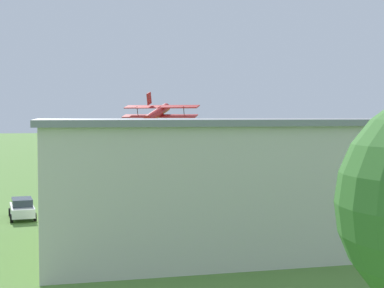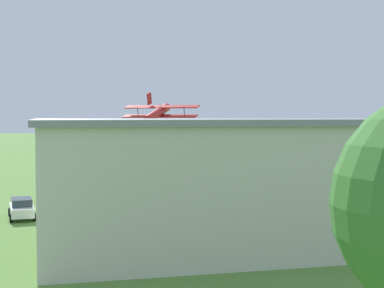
{
  "view_description": "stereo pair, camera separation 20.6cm",
  "coord_description": "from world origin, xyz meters",
  "px_view_note": "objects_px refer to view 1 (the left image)",
  "views": [
    {
      "loc": [
        14.98,
        73.3,
        8.03
      ],
      "look_at": [
        -2.31,
        17.26,
        5.14
      ],
      "focal_mm": 54.35,
      "sensor_mm": 36.0,
      "label": 1
    },
    {
      "loc": [
        14.79,
        73.36,
        8.03
      ],
      "look_at": [
        -2.31,
        17.26,
        5.14
      ],
      "focal_mm": 54.35,
      "sensor_mm": 36.0,
      "label": 2
    }
  ],
  "objects_px": {
    "biplane": "(158,113)",
    "person_watching_takeoff": "(147,194)",
    "hangar": "(317,177)",
    "car_white": "(22,208)",
    "person_crossing_taxiway": "(86,197)"
  },
  "relations": [
    {
      "from": "biplane",
      "to": "person_watching_takeoff",
      "type": "relative_size",
      "value": 5.17
    },
    {
      "from": "hangar",
      "to": "biplane",
      "type": "bearing_deg",
      "value": -84.31
    },
    {
      "from": "hangar",
      "to": "biplane",
      "type": "height_order",
      "value": "biplane"
    },
    {
      "from": "hangar",
      "to": "person_watching_takeoff",
      "type": "distance_m",
      "value": 19.58
    },
    {
      "from": "person_watching_takeoff",
      "to": "biplane",
      "type": "bearing_deg",
      "value": -108.2
    },
    {
      "from": "hangar",
      "to": "person_watching_takeoff",
      "type": "height_order",
      "value": "hangar"
    },
    {
      "from": "hangar",
      "to": "biplane",
      "type": "xyz_separation_m",
      "value": [
        3.13,
        -31.44,
        4.42
      ]
    },
    {
      "from": "hangar",
      "to": "person_watching_takeoff",
      "type": "xyz_separation_m",
      "value": [
        7.62,
        -17.77,
        -3.09
      ]
    },
    {
      "from": "car_white",
      "to": "person_crossing_taxiway",
      "type": "distance_m",
      "value": 7.81
    },
    {
      "from": "car_white",
      "to": "person_crossing_taxiway",
      "type": "relative_size",
      "value": 2.92
    },
    {
      "from": "biplane",
      "to": "hangar",
      "type": "bearing_deg",
      "value": 95.69
    },
    {
      "from": "biplane",
      "to": "car_white",
      "type": "relative_size",
      "value": 1.92
    },
    {
      "from": "biplane",
      "to": "person_crossing_taxiway",
      "type": "distance_m",
      "value": 18.36
    },
    {
      "from": "person_watching_takeoff",
      "to": "person_crossing_taxiway",
      "type": "xyz_separation_m",
      "value": [
        5.52,
        -0.26,
        -0.07
      ]
    },
    {
      "from": "car_white",
      "to": "biplane",
      "type": "bearing_deg",
      "value": -129.52
    }
  ]
}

